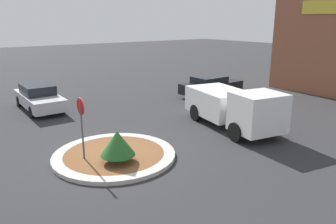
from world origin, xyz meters
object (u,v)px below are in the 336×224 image
object	(u,v)px
parked_sedan_silver	(39,97)
utility_truck	(233,106)
parked_sedan_black	(211,86)
stop_sign	(81,119)

from	to	relation	value
parked_sedan_silver	utility_truck	bearing A→B (deg)	36.53
utility_truck	parked_sedan_black	distance (m)	6.93
stop_sign	parked_sedan_silver	distance (m)	8.73
parked_sedan_silver	stop_sign	bearing A→B (deg)	-4.95
parked_sedan_black	utility_truck	bearing A→B (deg)	-125.94
parked_sedan_silver	parked_sedan_black	size ratio (longest dim) A/B	1.08
stop_sign	utility_truck	world-z (taller)	stop_sign
utility_truck	parked_sedan_silver	world-z (taller)	utility_truck
stop_sign	parked_sedan_black	distance (m)	12.56
parked_sedan_silver	parked_sedan_black	distance (m)	11.05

